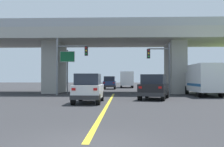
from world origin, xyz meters
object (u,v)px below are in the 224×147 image
(box_truck, at_px, (203,79))
(traffic_signal_farside, at_px, (67,59))
(suv_crossing, at_px, (154,87))
(sedan_oncoming, at_px, (110,83))
(semi_truck_distant, at_px, (127,79))
(traffic_signal_nearside, at_px, (162,62))
(suv_lead, at_px, (88,88))
(highway_sign, at_px, (67,61))

(box_truck, xyz_separation_m, traffic_signal_farside, (-13.43, 0.38, 2.00))
(suv_crossing, relative_size, sedan_oncoming, 1.11)
(traffic_signal_farside, relative_size, semi_truck_distant, 0.80)
(traffic_signal_farside, bearing_deg, box_truck, -1.61)
(suv_crossing, bearing_deg, traffic_signal_farside, 162.57)
(traffic_signal_nearside, distance_m, semi_truck_distant, 23.75)
(traffic_signal_nearside, xyz_separation_m, semi_truck_distant, (-3.13, 23.47, -1.76))
(suv_crossing, bearing_deg, semi_truck_distant, 108.17)
(box_truck, bearing_deg, suv_lead, -141.39)
(suv_lead, bearing_deg, sedan_oncoming, 89.32)
(suv_lead, xyz_separation_m, semi_truck_distant, (3.13, 32.07, 0.54))
(traffic_signal_nearside, bearing_deg, suv_lead, -126.07)
(highway_sign, bearing_deg, suv_crossing, -41.90)
(semi_truck_distant, bearing_deg, box_truck, -73.42)
(sedan_oncoming, relative_size, traffic_signal_nearside, 0.82)
(suv_lead, distance_m, semi_truck_distant, 32.23)
(box_truck, bearing_deg, traffic_signal_nearside, 174.01)
(suv_crossing, bearing_deg, sedan_oncoming, 116.68)
(traffic_signal_farside, xyz_separation_m, highway_sign, (-0.54, 2.69, -0.02))
(box_truck, distance_m, semi_truck_distant, 24.93)
(sedan_oncoming, height_order, highway_sign, highway_sign)
(suv_crossing, distance_m, sedan_oncoming, 22.08)
(sedan_oncoming, distance_m, highway_sign, 14.63)
(suv_lead, xyz_separation_m, traffic_signal_nearside, (6.26, 8.59, 2.30))
(suv_lead, height_order, suv_crossing, same)
(suv_crossing, bearing_deg, highway_sign, 152.67)
(suv_lead, relative_size, traffic_signal_nearside, 0.84)
(traffic_signal_nearside, relative_size, semi_truck_distant, 0.72)
(highway_sign, bearing_deg, traffic_signal_farside, -78.71)
(box_truck, height_order, sedan_oncoming, box_truck)
(suv_crossing, height_order, traffic_signal_farside, traffic_signal_farside)
(sedan_oncoming, height_order, traffic_signal_farside, traffic_signal_farside)
(suv_crossing, xyz_separation_m, highway_sign, (-8.65, 7.76, 2.57))
(box_truck, distance_m, highway_sign, 14.43)
(semi_truck_distant, bearing_deg, sedan_oncoming, -112.04)
(sedan_oncoming, xyz_separation_m, semi_truck_distant, (2.83, 7.00, 0.54))
(highway_sign, xyz_separation_m, semi_truck_distant, (6.85, 20.82, -2.04))
(suv_crossing, relative_size, traffic_signal_nearside, 0.91)
(suv_lead, relative_size, highway_sign, 0.90)
(suv_lead, relative_size, semi_truck_distant, 0.61)
(suv_lead, distance_m, suv_crossing, 6.04)
(sedan_oncoming, xyz_separation_m, highway_sign, (-4.02, -13.83, 2.58))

